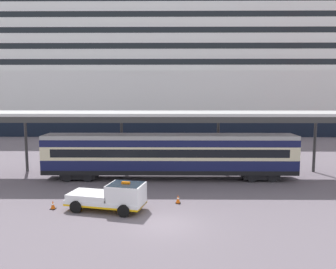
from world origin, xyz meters
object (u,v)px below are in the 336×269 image
object	(u,v)px
traffic_cone_near	(53,205)
traffic_cone_mid	(178,199)
cruise_ship	(176,64)
service_truck	(113,196)
train_carriage	(170,154)

from	to	relation	value
traffic_cone_near	traffic_cone_mid	world-z (taller)	traffic_cone_mid
cruise_ship	service_truck	world-z (taller)	cruise_ship
cruise_ship	service_truck	bearing A→B (deg)	-95.43
service_truck	traffic_cone_mid	size ratio (longest dim) A/B	8.53
train_carriage	cruise_ship	bearing A→B (deg)	88.39
cruise_ship	traffic_cone_near	world-z (taller)	cruise_ship
train_carriage	service_truck	xyz separation A→B (m)	(-3.74, -8.58, -1.32)
cruise_ship	service_truck	xyz separation A→B (m)	(-4.96, -52.21, -13.20)
train_carriage	traffic_cone_mid	size ratio (longest dim) A/B	35.05
service_truck	traffic_cone_mid	distance (m)	4.69
service_truck	train_carriage	bearing A→B (deg)	66.46
train_carriage	service_truck	size ratio (longest dim) A/B	4.11
cruise_ship	traffic_cone_mid	xyz separation A→B (m)	(-0.58, -50.67, -13.88)
train_carriage	traffic_cone_near	xyz separation A→B (m)	(-7.85, -8.35, -2.01)
train_carriage	service_truck	distance (m)	9.45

